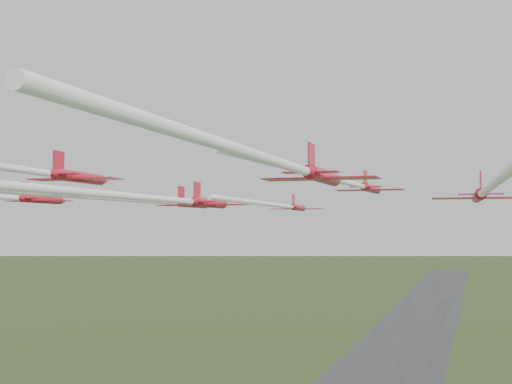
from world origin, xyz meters
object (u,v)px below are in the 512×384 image
(jet_row2_right, at_px, (349,183))
(jet_row3_right, at_px, (486,190))
(jet_row2_left, at_px, (139,200))
(jet_row4_right, at_px, (297,168))
(jet_lead, at_px, (283,206))
(jet_row3_mid, at_px, (178,200))

(jet_row2_right, bearing_deg, jet_row3_right, -42.81)
(jet_row2_left, relative_size, jet_row4_right, 1.43)
(jet_lead, distance_m, jet_row4_right, 50.56)
(jet_row2_right, height_order, jet_row4_right, jet_row2_right)
(jet_row2_right, xyz_separation_m, jet_row4_right, (1.64, -28.46, -0.72))
(jet_lead, distance_m, jet_row2_left, 26.12)
(jet_row2_right, height_order, jet_row3_right, jet_row2_right)
(jet_row3_mid, distance_m, jet_row4_right, 21.98)
(jet_row2_left, bearing_deg, jet_lead, 63.28)
(jet_row2_right, bearing_deg, jet_row4_right, -84.62)
(jet_row2_right, distance_m, jet_row4_right, 28.51)
(jet_row3_right, bearing_deg, jet_row3_mid, 176.24)
(jet_row3_mid, bearing_deg, jet_row2_right, 41.26)
(jet_lead, height_order, jet_row3_mid, jet_lead)
(jet_lead, distance_m, jet_row3_right, 44.69)
(jet_lead, bearing_deg, jet_row3_right, -53.98)
(jet_lead, relative_size, jet_row3_mid, 1.11)
(jet_row2_left, xyz_separation_m, jet_row4_right, (26.82, -24.58, 1.09))
(jet_row2_right, relative_size, jet_row3_right, 1.04)
(jet_row4_right, bearing_deg, jet_row2_right, 92.84)
(jet_lead, bearing_deg, jet_row4_right, -75.92)
(jet_row3_right, relative_size, jet_row4_right, 1.19)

